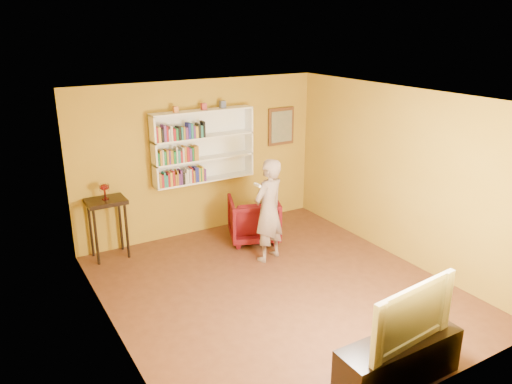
# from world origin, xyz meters

# --- Properties ---
(room_shell) EXTENTS (5.30, 5.80, 2.88)m
(room_shell) POSITION_xyz_m (0.00, 0.00, 1.02)
(room_shell) COLOR #4D2918
(room_shell) RESTS_ON ground
(bookshelf) EXTENTS (1.80, 0.29, 1.23)m
(bookshelf) POSITION_xyz_m (0.00, 2.41, 1.59)
(bookshelf) COLOR white
(bookshelf) RESTS_ON room_shell
(books_row_lower) EXTENTS (0.84, 0.19, 0.26)m
(books_row_lower) POSITION_xyz_m (-0.44, 2.30, 1.13)
(books_row_lower) COLOR #976A1B
(books_row_lower) RESTS_ON bookshelf
(books_row_middle) EXTENTS (0.71, 0.19, 0.27)m
(books_row_middle) POSITION_xyz_m (-0.50, 2.30, 1.51)
(books_row_middle) COLOR #16642C
(books_row_middle) RESTS_ON bookshelf
(books_row_upper) EXTENTS (0.85, 0.19, 0.27)m
(books_row_upper) POSITION_xyz_m (-0.44, 2.30, 1.89)
(books_row_upper) COLOR maroon
(books_row_upper) RESTS_ON bookshelf
(ornament_left) EXTENTS (0.07, 0.07, 0.10)m
(ornament_left) POSITION_xyz_m (-0.47, 2.35, 2.26)
(ornament_left) COLOR #CA7339
(ornament_left) RESTS_ON bookshelf
(ornament_centre) EXTENTS (0.08, 0.08, 0.11)m
(ornament_centre) POSITION_xyz_m (0.03, 2.35, 2.27)
(ornament_centre) COLOR #A3363F
(ornament_centre) RESTS_ON bookshelf
(ornament_right) EXTENTS (0.09, 0.09, 0.12)m
(ornament_right) POSITION_xyz_m (0.38, 2.35, 2.28)
(ornament_right) COLOR #4A547C
(ornament_right) RESTS_ON bookshelf
(framed_painting) EXTENTS (0.55, 0.05, 0.70)m
(framed_painting) POSITION_xyz_m (1.65, 2.46, 1.75)
(framed_painting) COLOR #512E17
(framed_painting) RESTS_ON room_shell
(console_table) EXTENTS (0.60, 0.46, 0.98)m
(console_table) POSITION_xyz_m (-1.74, 2.25, 0.81)
(console_table) COLOR black
(console_table) RESTS_ON ground
(ruby_lustre) EXTENTS (0.16, 0.16, 0.25)m
(ruby_lustre) POSITION_xyz_m (-1.74, 2.25, 1.16)
(ruby_lustre) COLOR maroon
(ruby_lustre) RESTS_ON console_table
(armchair) EXTENTS (1.07, 1.09, 0.77)m
(armchair) POSITION_xyz_m (0.58, 1.65, 0.38)
(armchair) COLOR #44040D
(armchair) RESTS_ON ground
(person) EXTENTS (0.70, 0.57, 1.65)m
(person) POSITION_xyz_m (0.40, 0.90, 0.83)
(person) COLOR #7A6459
(person) RESTS_ON ground
(game_remote) EXTENTS (0.04, 0.15, 0.04)m
(game_remote) POSITION_xyz_m (0.06, 0.65, 1.36)
(game_remote) COLOR silver
(game_remote) RESTS_ON person
(tv_cabinet) EXTENTS (1.43, 0.43, 0.51)m
(tv_cabinet) POSITION_xyz_m (0.04, -2.25, 0.26)
(tv_cabinet) COLOR black
(tv_cabinet) RESTS_ON ground
(television) EXTENTS (1.19, 0.27, 0.68)m
(television) POSITION_xyz_m (0.04, -2.25, 0.85)
(television) COLOR black
(television) RESTS_ON tv_cabinet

